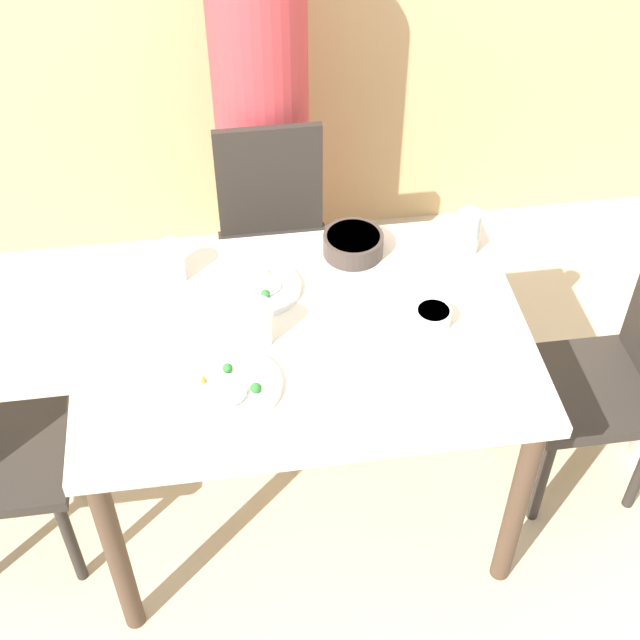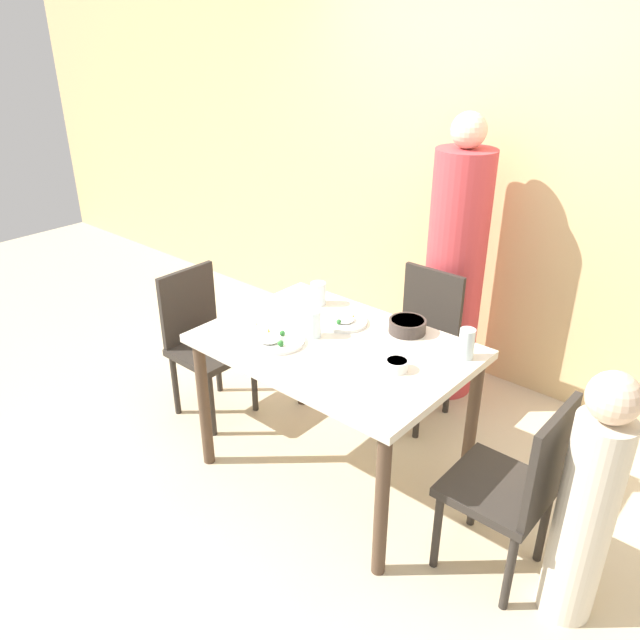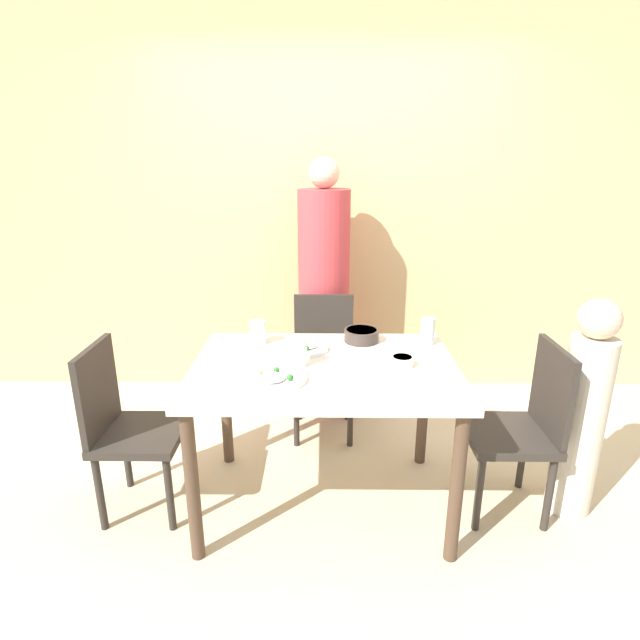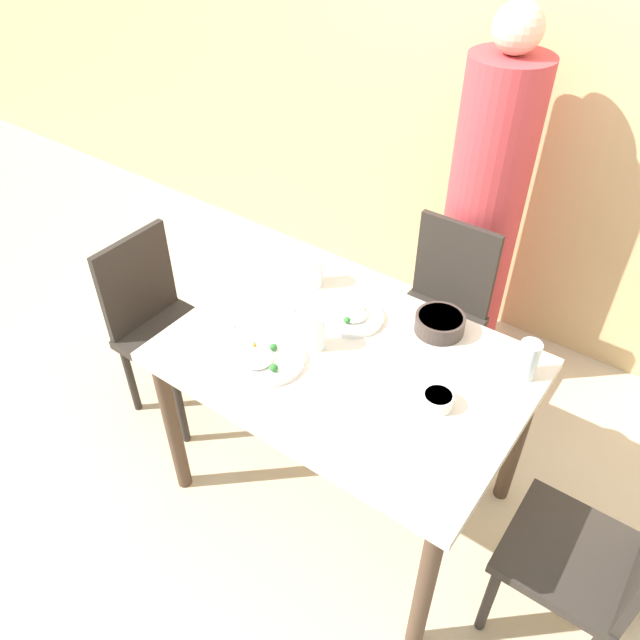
{
  "view_description": "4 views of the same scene",
  "coord_description": "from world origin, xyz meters",
  "views": [
    {
      "loc": [
        -0.2,
        -1.73,
        2.51
      ],
      "look_at": [
        0.05,
        -0.01,
        0.82
      ],
      "focal_mm": 50.0,
      "sensor_mm": 36.0,
      "label": 1
    },
    {
      "loc": [
        1.65,
        -2.01,
        2.18
      ],
      "look_at": [
        -0.04,
        -0.06,
        0.9
      ],
      "focal_mm": 35.0,
      "sensor_mm": 36.0,
      "label": 2
    },
    {
      "loc": [
        -0.0,
        -2.17,
        1.7
      ],
      "look_at": [
        -0.02,
        0.03,
        0.99
      ],
      "focal_mm": 28.0,
      "sensor_mm": 36.0,
      "label": 3
    },
    {
      "loc": [
        0.86,
        -1.34,
        2.27
      ],
      "look_at": [
        -0.14,
        0.03,
        0.85
      ],
      "focal_mm": 35.0,
      "sensor_mm": 36.0,
      "label": 4
    }
  ],
  "objects": [
    {
      "name": "bowl_rice_small",
      "position": [
        0.36,
        -0.02,
        0.8
      ],
      "size": [
        0.1,
        0.1,
        0.05
      ],
      "color": "white",
      "rests_on": "dining_table"
    },
    {
      "name": "glass_water_tall",
      "position": [
        0.54,
        0.28,
        0.85
      ],
      "size": [
        0.07,
        0.07,
        0.14
      ],
      "color": "silver",
      "rests_on": "dining_table"
    },
    {
      "name": "person_child",
      "position": [
        1.24,
        -0.02,
        0.53
      ],
      "size": [
        0.21,
        0.21,
        1.11
      ],
      "color": "beige",
      "rests_on": "ground_plane"
    },
    {
      "name": "plate_rice_adult",
      "position": [
        -0.21,
        -0.19,
        0.79
      ],
      "size": [
        0.26,
        0.26,
        0.05
      ],
      "color": "white",
      "rests_on": "dining_table"
    },
    {
      "name": "bowl_curry",
      "position": [
        0.2,
        0.32,
        0.81
      ],
      "size": [
        0.18,
        0.18,
        0.07
      ],
      "color": "#3D332D",
      "rests_on": "dining_table"
    },
    {
      "name": "chair_adult_spot",
      "position": [
        -0.01,
        0.77,
        0.47
      ],
      "size": [
        0.4,
        0.4,
        0.88
      ],
      "color": "#2D2823",
      "rests_on": "ground_plane"
    },
    {
      "name": "person_adult",
      "position": [
        -0.01,
        1.12,
        0.79
      ],
      "size": [
        0.35,
        0.35,
        1.71
      ],
      "color": "#C63D42",
      "rests_on": "ground_plane"
    },
    {
      "name": "chair_child_spot",
      "position": [
        0.96,
        -0.02,
        0.47
      ],
      "size": [
        0.4,
        0.4,
        0.88
      ],
      "rotation": [
        0.0,
        0.0,
        -1.57
      ],
      "color": "#2D2823",
      "rests_on": "ground_plane"
    },
    {
      "name": "chair_empty_left",
      "position": [
        -0.96,
        -0.04,
        0.47
      ],
      "size": [
        0.4,
        0.4,
        0.88
      ],
      "rotation": [
        0.0,
        0.0,
        1.57
      ],
      "color": "#2D2823",
      "rests_on": "ground_plane"
    },
    {
      "name": "glass_water_short",
      "position": [
        -0.35,
        0.28,
        0.84
      ],
      "size": [
        0.08,
        0.08,
        0.12
      ],
      "color": "silver",
      "rests_on": "dining_table"
    },
    {
      "name": "wall_back",
      "position": [
        0.0,
        1.48,
        1.35
      ],
      "size": [
        10.0,
        0.06,
        2.7
      ],
      "color": "tan",
      "rests_on": "ground_plane"
    },
    {
      "name": "spoon_steel",
      "position": [
        -0.51,
        -0.14,
        0.78
      ],
      "size": [
        0.18,
        0.08,
        0.01
      ],
      "color": "silver",
      "rests_on": "dining_table"
    },
    {
      "name": "plate_rice_child",
      "position": [
        -0.09,
        0.18,
        0.79
      ],
      "size": [
        0.23,
        0.23,
        0.05
      ],
      "color": "white",
      "rests_on": "dining_table"
    },
    {
      "name": "ground_plane",
      "position": [
        0.0,
        0.0,
        0.0
      ],
      "size": [
        10.0,
        10.0,
        0.0
      ],
      "primitive_type": "plane",
      "color": "beige"
    },
    {
      "name": "dining_table",
      "position": [
        0.0,
        0.0,
        0.68
      ],
      "size": [
        1.25,
        0.87,
        0.78
      ],
      "color": "beige",
      "rests_on": "ground_plane"
    },
    {
      "name": "fork_steel",
      "position": [
        -0.38,
        0.1,
        0.78
      ],
      "size": [
        0.18,
        0.04,
        0.01
      ],
      "color": "silver",
      "rests_on": "dining_table"
    },
    {
      "name": "glass_water_center",
      "position": [
        -0.12,
        -0.02,
        0.84
      ],
      "size": [
        0.07,
        0.07,
        0.14
      ],
      "color": "silver",
      "rests_on": "dining_table"
    }
  ]
}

